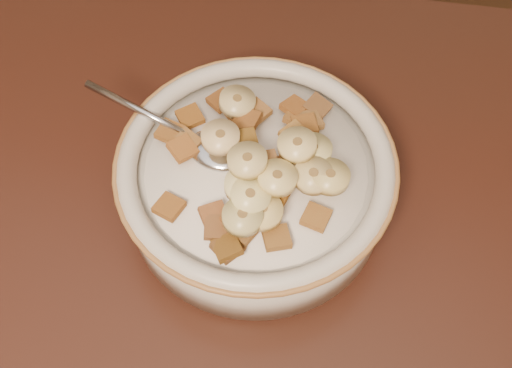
# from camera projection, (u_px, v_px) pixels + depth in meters

# --- Properties ---
(chair) EXTENTS (0.41, 0.41, 0.91)m
(chair) POSITION_uv_depth(u_px,v_px,m) (218.00, 110.00, 1.01)
(chair) COLOR black
(chair) RESTS_ON floor
(cereal_bowl) EXTENTS (0.22, 0.22, 0.05)m
(cereal_bowl) POSITION_uv_depth(u_px,v_px,m) (256.00, 186.00, 0.55)
(cereal_bowl) COLOR beige
(cereal_bowl) RESTS_ON table
(milk) EXTENTS (0.18, 0.18, 0.00)m
(milk) POSITION_uv_depth(u_px,v_px,m) (256.00, 169.00, 0.53)
(milk) COLOR white
(milk) RESTS_ON cereal_bowl
(spoon) EXTENTS (0.06, 0.05, 0.01)m
(spoon) POSITION_uv_depth(u_px,v_px,m) (218.00, 150.00, 0.53)
(spoon) COLOR #B5B9C1
(spoon) RESTS_ON cereal_bowl
(cereal_square_0) EXTENTS (0.03, 0.03, 0.01)m
(cereal_square_0) POSITION_uv_depth(u_px,v_px,m) (298.00, 117.00, 0.55)
(cereal_square_0) COLOR brown
(cereal_square_0) RESTS_ON milk
(cereal_square_1) EXTENTS (0.03, 0.03, 0.01)m
(cereal_square_1) POSITION_uv_depth(u_px,v_px,m) (282.00, 174.00, 0.51)
(cereal_square_1) COLOR brown
(cereal_square_1) RESTS_ON milk
(cereal_square_2) EXTENTS (0.03, 0.03, 0.01)m
(cereal_square_2) POSITION_uv_depth(u_px,v_px,m) (190.00, 117.00, 0.55)
(cereal_square_2) COLOR brown
(cereal_square_2) RESTS_ON milk
(cereal_square_3) EXTENTS (0.03, 0.03, 0.01)m
(cereal_square_3) POSITION_uv_depth(u_px,v_px,m) (295.00, 135.00, 0.53)
(cereal_square_3) COLOR #9C6A37
(cereal_square_3) RESTS_ON milk
(cereal_square_4) EXTENTS (0.03, 0.03, 0.01)m
(cereal_square_4) POSITION_uv_depth(u_px,v_px,m) (277.00, 238.00, 0.49)
(cereal_square_4) COLOR brown
(cereal_square_4) RESTS_ON milk
(cereal_square_5) EXTENTS (0.03, 0.03, 0.01)m
(cereal_square_5) POSITION_uv_depth(u_px,v_px,m) (305.00, 125.00, 0.54)
(cereal_square_5) COLOR #995B1D
(cereal_square_5) RESTS_ON milk
(cereal_square_6) EXTENTS (0.03, 0.03, 0.01)m
(cereal_square_6) POSITION_uv_depth(u_px,v_px,m) (214.00, 216.00, 0.50)
(cereal_square_6) COLOR #9A5F33
(cereal_square_6) RESTS_ON milk
(cereal_square_7) EXTENTS (0.03, 0.03, 0.01)m
(cereal_square_7) POSITION_uv_depth(u_px,v_px,m) (186.00, 143.00, 0.53)
(cereal_square_7) COLOR brown
(cereal_square_7) RESTS_ON milk
(cereal_square_8) EXTENTS (0.03, 0.03, 0.01)m
(cereal_square_8) POSITION_uv_depth(u_px,v_px,m) (221.00, 100.00, 0.56)
(cereal_square_8) COLOR brown
(cereal_square_8) RESTS_ON milk
(cereal_square_9) EXTENTS (0.03, 0.03, 0.01)m
(cereal_square_9) POSITION_uv_depth(u_px,v_px,m) (169.00, 207.00, 0.50)
(cereal_square_9) COLOR #97531B
(cereal_square_9) RESTS_ON milk
(cereal_square_10) EXTENTS (0.03, 0.02, 0.01)m
(cereal_square_10) POSITION_uv_depth(u_px,v_px,m) (170.00, 132.00, 0.54)
(cereal_square_10) COLOR brown
(cereal_square_10) RESTS_ON milk
(cereal_square_11) EXTENTS (0.03, 0.03, 0.01)m
(cereal_square_11) POSITION_uv_depth(u_px,v_px,m) (247.00, 120.00, 0.54)
(cereal_square_11) COLOR brown
(cereal_square_11) RESTS_ON milk
(cereal_square_12) EXTENTS (0.03, 0.03, 0.01)m
(cereal_square_12) POSITION_uv_depth(u_px,v_px,m) (309.00, 121.00, 0.54)
(cereal_square_12) COLOR #996532
(cereal_square_12) RESTS_ON milk
(cereal_square_13) EXTENTS (0.03, 0.03, 0.01)m
(cereal_square_13) POSITION_uv_depth(u_px,v_px,m) (276.00, 192.00, 0.50)
(cereal_square_13) COLOR brown
(cereal_square_13) RESTS_ON milk
(cereal_square_14) EXTENTS (0.03, 0.03, 0.01)m
(cereal_square_14) POSITION_uv_depth(u_px,v_px,m) (317.00, 107.00, 0.55)
(cereal_square_14) COLOR brown
(cereal_square_14) RESTS_ON milk
(cereal_square_15) EXTENTS (0.03, 0.03, 0.01)m
(cereal_square_15) POSITION_uv_depth(u_px,v_px,m) (295.00, 107.00, 0.55)
(cereal_square_15) COLOR brown
(cereal_square_15) RESTS_ON milk
(cereal_square_16) EXTENTS (0.03, 0.03, 0.01)m
(cereal_square_16) POSITION_uv_depth(u_px,v_px,m) (279.00, 168.00, 0.51)
(cereal_square_16) COLOR #9C6034
(cereal_square_16) RESTS_ON milk
(cereal_square_17) EXTENTS (0.02, 0.02, 0.01)m
(cereal_square_17) POSITION_uv_depth(u_px,v_px,m) (258.00, 211.00, 0.49)
(cereal_square_17) COLOR #924B1A
(cereal_square_17) RESTS_ON milk
(cereal_square_18) EXTENTS (0.03, 0.03, 0.01)m
(cereal_square_18) POSITION_uv_depth(u_px,v_px,m) (245.00, 141.00, 0.52)
(cereal_square_18) COLOR brown
(cereal_square_18) RESTS_ON milk
(cereal_square_19) EXTENTS (0.02, 0.02, 0.01)m
(cereal_square_19) POSITION_uv_depth(u_px,v_px,m) (217.00, 228.00, 0.49)
(cereal_square_19) COLOR brown
(cereal_square_19) RESTS_ON milk
(cereal_square_20) EXTENTS (0.03, 0.03, 0.01)m
(cereal_square_20) POSITION_uv_depth(u_px,v_px,m) (183.00, 149.00, 0.53)
(cereal_square_20) COLOR #9D5825
(cereal_square_20) RESTS_ON milk
(cereal_square_21) EXTENTS (0.03, 0.03, 0.01)m
(cereal_square_21) POSITION_uv_depth(u_px,v_px,m) (237.00, 111.00, 0.55)
(cereal_square_21) COLOR #97632C
(cereal_square_21) RESTS_ON milk
(cereal_square_22) EXTENTS (0.03, 0.03, 0.01)m
(cereal_square_22) POSITION_uv_depth(u_px,v_px,m) (256.00, 112.00, 0.54)
(cereal_square_22) COLOR brown
(cereal_square_22) RESTS_ON milk
(cereal_square_23) EXTENTS (0.03, 0.03, 0.01)m
(cereal_square_23) POSITION_uv_depth(u_px,v_px,m) (228.00, 247.00, 0.48)
(cereal_square_23) COLOR brown
(cereal_square_23) RESTS_ON milk
(cereal_square_24) EXTENTS (0.03, 0.03, 0.01)m
(cereal_square_24) POSITION_uv_depth(u_px,v_px,m) (265.00, 164.00, 0.50)
(cereal_square_24) COLOR brown
(cereal_square_24) RESTS_ON milk
(cereal_square_25) EXTENTS (0.03, 0.03, 0.01)m
(cereal_square_25) POSITION_uv_depth(u_px,v_px,m) (227.00, 247.00, 0.48)
(cereal_square_25) COLOR brown
(cereal_square_25) RESTS_ON milk
(cereal_square_26) EXTENTS (0.03, 0.03, 0.01)m
(cereal_square_26) POSITION_uv_depth(u_px,v_px,m) (243.00, 229.00, 0.49)
(cereal_square_26) COLOR brown
(cereal_square_26) RESTS_ON milk
(cereal_square_27) EXTENTS (0.03, 0.03, 0.01)m
(cereal_square_27) POSITION_uv_depth(u_px,v_px,m) (316.00, 217.00, 0.50)
(cereal_square_27) COLOR olive
(cereal_square_27) RESTS_ON milk
(cereal_square_28) EXTENTS (0.03, 0.03, 0.01)m
(cereal_square_28) POSITION_uv_depth(u_px,v_px,m) (237.00, 221.00, 0.49)
(cereal_square_28) COLOR brown
(cereal_square_28) RESTS_ON milk
(banana_slice_0) EXTENTS (0.04, 0.04, 0.02)m
(banana_slice_0) POSITION_uv_depth(u_px,v_px,m) (244.00, 185.00, 0.49)
(banana_slice_0) COLOR #FFF0A7
(banana_slice_0) RESTS_ON milk
(banana_slice_1) EXTENTS (0.04, 0.04, 0.02)m
(banana_slice_1) POSITION_uv_depth(u_px,v_px,m) (250.00, 196.00, 0.48)
(banana_slice_1) COLOR #FFF28D
(banana_slice_1) RESTS_ON milk
(banana_slice_2) EXTENTS (0.04, 0.04, 0.01)m
(banana_slice_2) POSITION_uv_depth(u_px,v_px,m) (297.00, 145.00, 0.50)
(banana_slice_2) COLOR #EEC97D
(banana_slice_2) RESTS_ON milk
(banana_slice_3) EXTENTS (0.03, 0.03, 0.01)m
(banana_slice_3) POSITION_uv_depth(u_px,v_px,m) (263.00, 211.00, 0.48)
(banana_slice_3) COLOR #EBD17F
(banana_slice_3) RESTS_ON milk
(banana_slice_4) EXTENTS (0.04, 0.04, 0.01)m
(banana_slice_4) POSITION_uv_depth(u_px,v_px,m) (221.00, 137.00, 0.51)
(banana_slice_4) COLOR #FCDA96
(banana_slice_4) RESTS_ON milk
(banana_slice_5) EXTENTS (0.04, 0.04, 0.01)m
(banana_slice_5) POSITION_uv_depth(u_px,v_px,m) (330.00, 177.00, 0.50)
(banana_slice_5) COLOR #FAE885
(banana_slice_5) RESTS_ON milk
(banana_slice_6) EXTENTS (0.04, 0.04, 0.01)m
(banana_slice_6) POSITION_uv_depth(u_px,v_px,m) (237.00, 102.00, 0.54)
(banana_slice_6) COLOR beige
(banana_slice_6) RESTS_ON milk
(banana_slice_7) EXTENTS (0.03, 0.03, 0.01)m
(banana_slice_7) POSITION_uv_depth(u_px,v_px,m) (313.00, 176.00, 0.50)
(banana_slice_7) COLOR #CFC58B
(banana_slice_7) RESTS_ON milk
(banana_slice_8) EXTENTS (0.04, 0.04, 0.01)m
(banana_slice_8) POSITION_uv_depth(u_px,v_px,m) (242.00, 217.00, 0.48)
(banana_slice_8) COLOR #CABB79
(banana_slice_8) RESTS_ON milk
(banana_slice_9) EXTENTS (0.04, 0.04, 0.01)m
(banana_slice_9) POSITION_uv_depth(u_px,v_px,m) (313.00, 150.00, 0.51)
(banana_slice_9) COLOR #FFEF8D
(banana_slice_9) RESTS_ON milk
(banana_slice_10) EXTENTS (0.03, 0.03, 0.01)m
(banana_slice_10) POSITION_uv_depth(u_px,v_px,m) (277.00, 178.00, 0.49)
(banana_slice_10) COLOR #F3CC79
(banana_slice_10) RESTS_ON milk
(banana_slice_11) EXTENTS (0.04, 0.04, 0.01)m
(banana_slice_11) POSITION_uv_depth(u_px,v_px,m) (247.00, 160.00, 0.49)
(banana_slice_11) COLOR #E3C17C
(banana_slice_11) RESTS_ON milk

